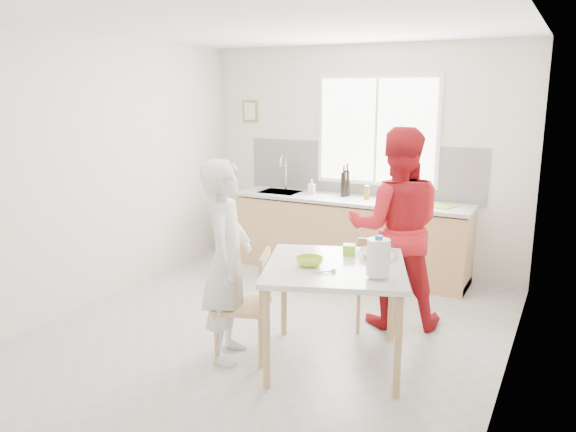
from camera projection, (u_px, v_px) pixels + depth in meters
name	position (u px, v px, depth m)	size (l,w,h in m)	color
ground	(271.00, 332.00, 5.15)	(4.50, 4.50, 0.00)	#B7B7B2
room_shell	(269.00, 153.00, 4.79)	(4.50, 4.50, 4.50)	silver
window	(377.00, 131.00, 6.62)	(1.50, 0.06, 1.30)	white
backsplash	(360.00, 170.00, 6.82)	(3.00, 0.02, 0.65)	white
picture_frame	(250.00, 111.00, 7.37)	(0.22, 0.03, 0.28)	#5F9544
kitchen_counter	(349.00, 239.00, 6.75)	(2.84, 0.64, 1.37)	tan
dining_table	(335.00, 275.00, 4.41)	(1.38, 1.38, 0.83)	white
chair_left	(251.00, 301.00, 4.56)	(0.53, 0.53, 0.90)	tan
chair_far	(376.00, 279.00, 5.22)	(0.48, 0.48, 0.81)	tan
person_white	(227.00, 261.00, 4.51)	(0.60, 0.39, 1.65)	silver
person_red	(396.00, 228.00, 5.16)	(0.90, 0.70, 1.85)	red
bowl_green	(309.00, 261.00, 4.37)	(0.21, 0.21, 0.07)	#A7D130
bowl_white	(374.00, 253.00, 4.59)	(0.24, 0.24, 0.06)	white
milk_jug	(379.00, 257.00, 4.05)	(0.23, 0.17, 0.30)	white
green_box	(349.00, 250.00, 4.64)	(0.10, 0.10, 0.09)	#8AC92E
spoon	(323.00, 272.00, 4.19)	(0.01, 0.01, 0.16)	#A5A5AA
cutting_board	(437.00, 206.00, 6.17)	(0.35, 0.25, 0.01)	#86BF2C
wine_bottle_a	(347.00, 183.00, 6.74)	(0.07, 0.07, 0.32)	black
wine_bottle_b	(344.00, 184.00, 6.70)	(0.07, 0.07, 0.30)	black
jar_amber	(367.00, 193.00, 6.55)	(0.06, 0.06, 0.16)	olive
soap_bottle	(312.00, 187.00, 6.89)	(0.08, 0.08, 0.18)	#999999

